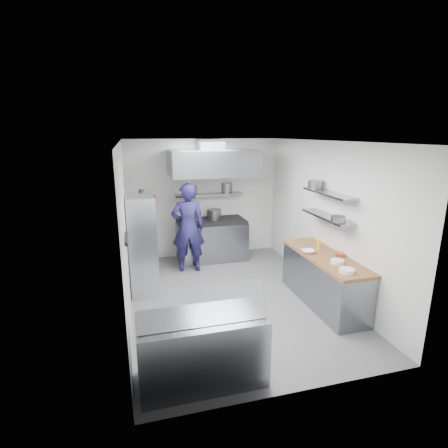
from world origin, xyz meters
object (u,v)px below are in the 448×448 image
object	(u,v)px
display_case	(202,349)
chef	(188,228)
wire_rack	(142,243)
gas_range	(212,241)

from	to	relation	value
display_case	chef	bearing A→B (deg)	83.00
wire_rack	gas_range	bearing A→B (deg)	38.48
gas_range	wire_rack	bearing A→B (deg)	-141.52
gas_range	chef	distance (m)	1.00
chef	wire_rack	world-z (taller)	chef
chef	display_case	world-z (taller)	chef
chef	wire_rack	bearing A→B (deg)	42.91
display_case	wire_rack	bearing A→B (deg)	101.15
gas_range	wire_rack	distance (m)	2.14
gas_range	display_case	world-z (taller)	gas_range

